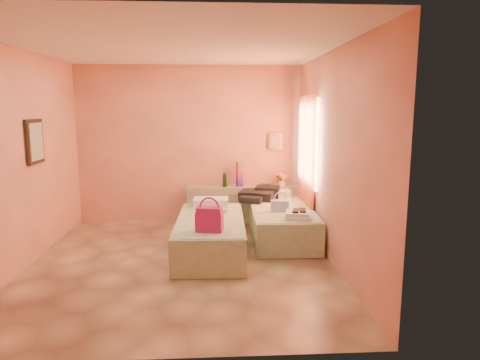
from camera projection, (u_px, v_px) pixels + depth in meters
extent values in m
plane|color=tan|center=(182.00, 262.00, 5.74)|extent=(4.50, 4.50, 0.00)
cube|color=#F8A284|center=(190.00, 144.00, 7.72)|extent=(4.00, 0.02, 2.80)
cube|color=#F8A284|center=(20.00, 160.00, 5.39)|extent=(0.02, 4.50, 2.80)
cube|color=#F8A284|center=(332.00, 158.00, 5.62)|extent=(0.02, 4.50, 2.80)
cube|color=silver|center=(177.00, 46.00, 5.28)|extent=(4.00, 4.50, 0.02)
cube|color=beige|center=(310.00, 143.00, 6.83)|extent=(0.02, 1.10, 1.40)
cube|color=#E95B37|center=(309.00, 166.00, 6.74)|extent=(0.05, 0.55, 2.20)
cube|color=#E95B37|center=(302.00, 161.00, 7.33)|extent=(0.05, 0.45, 2.20)
cube|color=black|center=(35.00, 142.00, 5.76)|extent=(0.04, 0.50, 0.60)
cube|color=#B7953D|center=(275.00, 141.00, 7.77)|extent=(0.25, 0.04, 0.30)
cube|color=gray|center=(244.00, 203.00, 7.81)|extent=(2.05, 0.30, 0.65)
cube|color=beige|center=(211.00, 235.00, 6.11)|extent=(0.94, 2.02, 0.50)
cube|color=beige|center=(281.00, 222.00, 6.82)|extent=(0.94, 2.02, 0.50)
cylinder|color=#163E1D|center=(225.00, 180.00, 7.66)|extent=(0.07, 0.07, 0.24)
cube|color=#B6166E|center=(239.00, 174.00, 7.69)|extent=(0.12, 0.12, 0.44)
cylinder|color=#51956D|center=(225.00, 185.00, 7.73)|extent=(0.11, 0.11, 0.03)
cube|color=#224028|center=(266.00, 185.00, 7.77)|extent=(0.20, 0.16, 0.03)
cube|color=silver|center=(282.00, 179.00, 7.71)|extent=(0.27, 0.27, 0.28)
cube|color=#B6166E|center=(209.00, 219.00, 5.41)|extent=(0.37, 0.25, 0.31)
cube|color=tan|center=(215.00, 210.00, 6.42)|extent=(0.36, 0.32, 0.05)
cube|color=black|center=(260.00, 194.00, 7.32)|extent=(0.76, 0.76, 0.18)
cube|color=#4559A7|center=(280.00, 206.00, 6.46)|extent=(0.27, 0.13, 0.17)
cube|color=silver|center=(299.00, 216.00, 6.02)|extent=(0.42, 0.38, 0.10)
cube|color=black|center=(299.00, 211.00, 6.05)|extent=(0.22, 0.26, 0.02)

